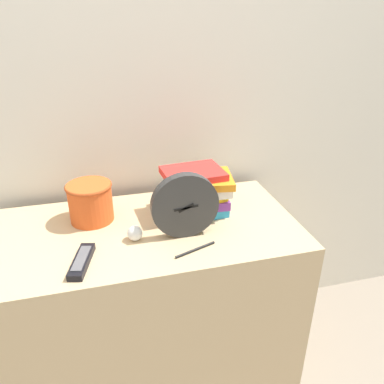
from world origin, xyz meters
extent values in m
cube|color=silver|center=(0.00, 0.62, 1.20)|extent=(6.00, 0.04, 2.40)
cube|color=tan|center=(0.00, 0.27, 0.37)|extent=(1.08, 0.55, 0.75)
cylinder|color=#333333|center=(0.13, 0.19, 0.86)|extent=(0.22, 0.03, 0.22)
cylinder|color=white|center=(0.13, 0.18, 0.86)|extent=(0.20, 0.01, 0.20)
cube|color=black|center=(0.13, 0.18, 0.86)|extent=(0.05, 0.01, 0.03)
cube|color=black|center=(0.13, 0.18, 0.86)|extent=(0.08, 0.01, 0.01)
cylinder|color=black|center=(0.13, 0.18, 0.86)|extent=(0.01, 0.00, 0.01)
cube|color=#2D9ED1|center=(0.20, 0.33, 0.76)|extent=(0.23, 0.16, 0.03)
cube|color=#7A3899|center=(0.21, 0.34, 0.80)|extent=(0.24, 0.16, 0.03)
cube|color=yellow|center=(0.21, 0.32, 0.82)|extent=(0.21, 0.16, 0.02)
cube|color=white|center=(0.20, 0.32, 0.85)|extent=(0.24, 0.13, 0.03)
cube|color=orange|center=(0.22, 0.34, 0.88)|extent=(0.25, 0.21, 0.03)
cube|color=red|center=(0.20, 0.34, 0.90)|extent=(0.22, 0.18, 0.02)
cylinder|color=#E05623|center=(-0.16, 0.38, 0.82)|extent=(0.15, 0.15, 0.14)
torus|color=#B3451C|center=(-0.16, 0.38, 0.88)|extent=(0.16, 0.16, 0.01)
cube|color=black|center=(-0.20, 0.12, 0.76)|extent=(0.08, 0.17, 0.02)
cube|color=#59595E|center=(-0.20, 0.12, 0.77)|extent=(0.06, 0.13, 0.00)
sphere|color=white|center=(-0.03, 0.21, 0.77)|extent=(0.05, 0.05, 0.05)
cylinder|color=black|center=(0.14, 0.10, 0.75)|extent=(0.14, 0.06, 0.01)
camera|label=1|loc=(-0.11, -0.84, 1.43)|focal=35.00mm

